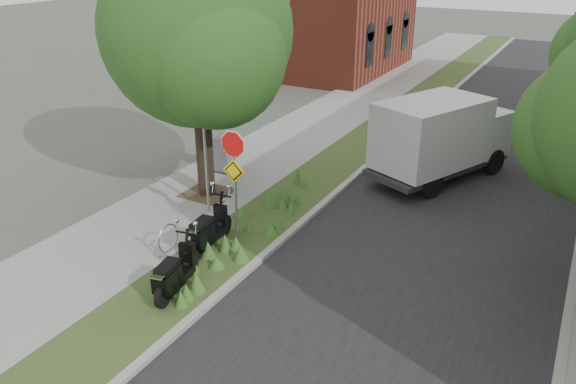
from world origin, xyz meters
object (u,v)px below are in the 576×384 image
object	(u,v)px
scooter_near	(172,278)
box_truck	(441,135)
sign_assembly	(234,165)
utility_cabinet	(221,154)
scooter_far	(206,235)

from	to	relation	value
scooter_near	box_truck	size ratio (longest dim) A/B	0.34
sign_assembly	utility_cabinet	size ratio (longest dim) A/B	2.63
scooter_near	scooter_far	bearing A→B (deg)	105.01
box_truck	utility_cabinet	xyz separation A→B (m)	(-6.61, -3.19, -0.83)
scooter_near	box_truck	distance (m)	10.43
sign_assembly	utility_cabinet	distance (m)	5.46
box_truck	utility_cabinet	world-z (taller)	box_truck
sign_assembly	box_truck	distance (m)	7.98
utility_cabinet	scooter_far	bearing A→B (deg)	-58.94
sign_assembly	scooter_near	xyz separation A→B (m)	(0.06, -2.65, -1.77)
scooter_near	utility_cabinet	xyz separation A→B (m)	(-3.37, 6.68, 0.15)
scooter_far	scooter_near	bearing A→B (deg)	-74.99
scooter_far	utility_cabinet	distance (m)	5.50
scooter_far	box_truck	distance (m)	8.81
sign_assembly	scooter_near	distance (m)	3.19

